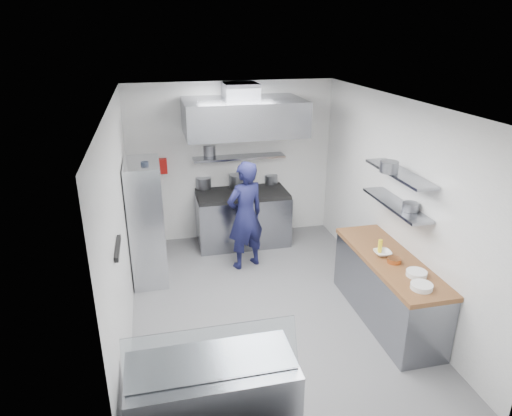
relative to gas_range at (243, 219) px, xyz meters
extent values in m
plane|color=slate|center=(-0.10, -2.10, -0.45)|extent=(5.00, 5.00, 0.00)
plane|color=silver|center=(-0.10, -2.10, 2.35)|extent=(5.00, 5.00, 0.00)
cube|color=white|center=(-0.10, 0.40, 0.95)|extent=(3.60, 2.80, 0.02)
cube|color=white|center=(-0.10, -4.60, 0.95)|extent=(3.60, 2.80, 0.02)
cube|color=white|center=(-1.90, -2.10, 0.95)|extent=(2.80, 5.00, 0.02)
cube|color=white|center=(1.70, -2.10, 0.95)|extent=(2.80, 5.00, 0.02)
cube|color=gray|center=(0.00, 0.00, 0.00)|extent=(1.60, 0.80, 0.90)
cube|color=black|center=(0.00, 0.00, 0.48)|extent=(1.57, 0.78, 0.06)
cylinder|color=slate|center=(-0.63, 0.37, 0.61)|extent=(0.27, 0.27, 0.20)
cylinder|color=slate|center=(0.01, 0.29, 0.63)|extent=(0.38, 0.38, 0.24)
cylinder|color=slate|center=(0.61, 0.36, 0.59)|extent=(0.24, 0.24, 0.16)
cube|color=gray|center=(0.00, 0.24, 1.07)|extent=(1.60, 0.30, 0.04)
cylinder|color=slate|center=(-0.50, 0.44, 1.18)|extent=(0.23, 0.23, 0.18)
cube|color=gray|center=(0.00, -0.18, 1.85)|extent=(1.90, 1.15, 0.55)
cube|color=slate|center=(0.00, 0.05, 2.23)|extent=(0.55, 0.55, 0.24)
cube|color=#A7100D|center=(-1.35, 0.34, 0.97)|extent=(0.22, 0.10, 0.26)
imported|color=#13153B|center=(-0.12, -0.86, 0.43)|extent=(0.75, 0.62, 1.76)
cube|color=silver|center=(-1.63, -0.88, 0.48)|extent=(0.50, 0.90, 1.85)
cube|color=white|center=(-1.63, -1.18, 0.35)|extent=(0.15, 0.19, 0.17)
cube|color=yellow|center=(-1.63, -0.69, 0.85)|extent=(0.15, 0.20, 0.17)
cylinder|color=black|center=(-1.58, -1.03, 1.35)|extent=(0.11, 0.11, 0.18)
cube|color=black|center=(-1.88, -3.00, 1.10)|extent=(0.04, 0.55, 0.05)
cube|color=gray|center=(1.38, -2.70, -0.03)|extent=(0.62, 2.00, 0.84)
cube|color=brown|center=(1.38, -2.70, 0.42)|extent=(0.65, 2.04, 0.06)
cylinder|color=white|center=(1.35, -3.45, 0.48)|extent=(0.25, 0.25, 0.06)
cylinder|color=white|center=(1.45, -3.18, 0.48)|extent=(0.24, 0.24, 0.06)
cylinder|color=#C87138|center=(1.36, -2.82, 0.48)|extent=(0.17, 0.17, 0.06)
cylinder|color=yellow|center=(1.31, -2.53, 0.54)|extent=(0.05, 0.05, 0.18)
imported|color=white|center=(1.31, -2.60, 0.48)|extent=(0.24, 0.24, 0.05)
cube|color=gray|center=(1.54, -2.40, 1.05)|extent=(0.30, 1.30, 0.04)
cube|color=gray|center=(1.54, -2.40, 1.47)|extent=(0.30, 1.30, 0.04)
cylinder|color=slate|center=(1.58, -2.67, 1.12)|extent=(0.20, 0.20, 0.10)
cylinder|color=slate|center=(1.39, -2.39, 1.56)|extent=(0.23, 0.23, 0.14)
cube|color=gray|center=(-1.10, -4.10, -0.03)|extent=(1.50, 0.70, 0.85)
cube|color=silver|center=(-1.10, -4.22, 0.62)|extent=(1.47, 0.19, 0.42)
camera|label=1|loc=(-1.44, -7.33, 3.16)|focal=32.00mm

